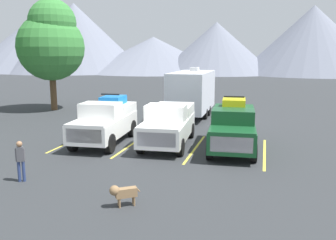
# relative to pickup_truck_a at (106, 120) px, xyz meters

# --- Properties ---
(ground_plane) EXTENTS (240.00, 240.00, 0.00)m
(ground_plane) POSITION_rel_pickup_truck_a_xyz_m (3.18, -0.44, -1.21)
(ground_plane) COLOR #2D3033
(pickup_truck_a) EXTENTS (2.48, 5.40, 2.55)m
(pickup_truck_a) POSITION_rel_pickup_truck_a_xyz_m (0.00, 0.00, 0.00)
(pickup_truck_a) COLOR white
(pickup_truck_a) RESTS_ON ground
(pickup_truck_b) EXTENTS (2.51, 5.60, 2.19)m
(pickup_truck_b) POSITION_rel_pickup_truck_a_xyz_m (3.35, 0.48, -0.08)
(pickup_truck_b) COLOR white
(pickup_truck_b) RESTS_ON ground
(pickup_truck_c) EXTENTS (2.52, 5.53, 2.58)m
(pickup_truck_c) POSITION_rel_pickup_truck_a_xyz_m (6.67, 0.43, -0.03)
(pickup_truck_c) COLOR #144723
(pickup_truck_c) RESTS_ON ground
(lot_stripe_a) EXTENTS (0.12, 5.50, 0.01)m
(lot_stripe_a) POSITION_rel_pickup_truck_a_xyz_m (-1.90, -0.01, -1.20)
(lot_stripe_a) COLOR gold
(lot_stripe_a) RESTS_ON ground
(lot_stripe_b) EXTENTS (0.12, 5.50, 0.01)m
(lot_stripe_b) POSITION_rel_pickup_truck_a_xyz_m (1.49, -0.01, -1.20)
(lot_stripe_b) COLOR gold
(lot_stripe_b) RESTS_ON ground
(lot_stripe_c) EXTENTS (0.12, 5.50, 0.01)m
(lot_stripe_c) POSITION_rel_pickup_truck_a_xyz_m (4.87, -0.01, -1.20)
(lot_stripe_c) COLOR gold
(lot_stripe_c) RESTS_ON ground
(lot_stripe_d) EXTENTS (0.12, 5.50, 0.01)m
(lot_stripe_d) POSITION_rel_pickup_truck_a_xyz_m (8.25, -0.01, -1.20)
(lot_stripe_d) COLOR gold
(lot_stripe_d) RESTS_ON ground
(camper_trailer_a) EXTENTS (2.62, 7.53, 3.67)m
(camper_trailer_a) POSITION_rel_pickup_truck_a_xyz_m (2.87, 8.98, 0.73)
(camper_trailer_a) COLOR silver
(camper_trailer_a) RESTS_ON ground
(person_a) EXTENTS (0.31, 0.27, 1.55)m
(person_a) POSITION_rel_pickup_truck_a_xyz_m (-0.51, -6.32, -0.31)
(person_a) COLOR navy
(person_a) RESTS_ON ground
(dog) EXTENTS (0.84, 0.66, 0.72)m
(dog) POSITION_rel_pickup_truck_a_xyz_m (3.96, -7.42, -0.73)
(dog) COLOR olive
(dog) RESTS_ON ground
(tree_a) EXTENTS (5.47, 5.47, 9.04)m
(tree_a) POSITION_rel_pickup_truck_a_xyz_m (-8.93, 9.12, 4.48)
(tree_a) COLOR brown
(tree_a) RESTS_ON ground
(mountain_ridge) EXTENTS (154.91, 44.91, 17.27)m
(mountain_ridge) POSITION_rel_pickup_truck_a_xyz_m (-7.61, 71.05, 5.68)
(mountain_ridge) COLOR slate
(mountain_ridge) RESTS_ON ground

